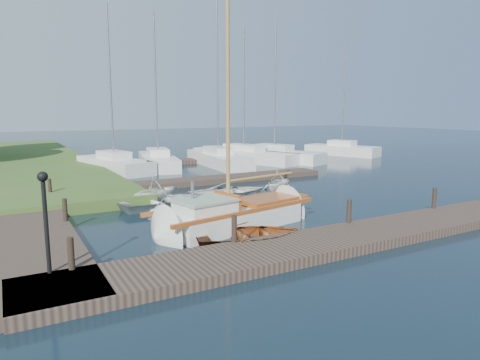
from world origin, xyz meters
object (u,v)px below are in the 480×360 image
tender_b (157,188)px  tender_c (228,190)px  tender_d (279,180)px  marina_boat_1 (158,160)px  marina_boat_0 (114,163)px  marina_boat_2 (218,158)px  mooring_post_3 (434,198)px  sailboat (236,217)px  tender_a (160,199)px  mooring_post_0 (71,253)px  mooring_post_1 (234,229)px  mooring_post_5 (50,188)px  mooring_post_4 (65,210)px  marina_boat_6 (342,149)px  mooring_post_2 (349,211)px  lamp_post (45,208)px  marina_boat_4 (274,154)px  dinghy (250,232)px  marina_boat_3 (244,155)px

tender_b → tender_c: 3.36m
tender_d → marina_boat_1: (-2.37, 12.12, -0.04)m
marina_boat_0 → marina_boat_1: 3.33m
tender_d → marina_boat_2: size_ratio=0.19×
mooring_post_3 → sailboat: (-7.59, 2.43, -0.36)m
tender_a → tender_b: bearing=-21.3°
mooring_post_0 → marina_boat_0: size_ratio=0.07×
mooring_post_1 → marina_boat_1: marina_boat_1 is taller
mooring_post_3 → mooring_post_5: (-13.00, 10.00, 0.00)m
mooring_post_4 → tender_d: (10.55, 2.25, -0.09)m
mooring_post_4 → marina_boat_0: 14.67m
mooring_post_4 → marina_boat_0: marina_boat_0 is taller
mooring_post_4 → marina_boat_6: marina_boat_6 is taller
mooring_post_2 → marina_boat_2: size_ratio=0.06×
tender_a → tender_b: tender_b is taller
mooring_post_0 → lamp_post: bearing=180.0°
marina_boat_0 → tender_d: bearing=-167.8°
mooring_post_3 → sailboat: bearing=162.2°
mooring_post_3 → marina_boat_6: marina_boat_6 is taller
marina_boat_0 → marina_boat_4: bearing=-105.2°
mooring_post_0 → tender_a: bearing=56.0°
mooring_post_3 → tender_b: size_ratio=0.32×
tender_a → marina_boat_4: 18.15m
lamp_post → tender_d: (11.55, 7.25, -1.26)m
dinghy → marina_boat_4: marina_boat_4 is taller
tender_d → marina_boat_3: bearing=-52.8°
marina_boat_1 → mooring_post_0: bearing=167.9°
mooring_post_4 → marina_boat_2: 18.38m
mooring_post_1 → mooring_post_3: same height
tender_b → marina_boat_2: size_ratio=0.20×
mooring_post_2 → tender_d: 7.53m
mooring_post_2 → mooring_post_0: bearing=180.0°
mooring_post_5 → tender_a: (4.03, -3.27, -0.34)m
mooring_post_1 → mooring_post_5: bearing=111.8°
mooring_post_5 → lamp_post: (-1.00, -10.00, 1.17)m
tender_b → dinghy: bearing=162.9°
tender_c → marina_boat_0: bearing=15.7°
tender_c → marina_boat_6: marina_boat_6 is taller
mooring_post_2 → mooring_post_4: (-8.50, 5.00, 0.00)m
mooring_post_5 → tender_d: size_ratio=0.35×
marina_boat_0 → mooring_post_3: bearing=-170.5°
mooring_post_4 → tender_b: bearing=33.1°
tender_a → marina_boat_4: bearing=-60.1°
tender_c → marina_boat_2: 12.51m
sailboat → marina_boat_1: (2.77, 16.93, 0.23)m
mooring_post_5 → sailboat: size_ratio=0.08×
mooring_post_4 → marina_boat_3: bearing=43.3°
mooring_post_2 → marina_boat_6: 26.22m
mooring_post_5 → sailboat: (5.41, -7.57, -0.36)m
mooring_post_0 → dinghy: (5.35, 0.49, -0.34)m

